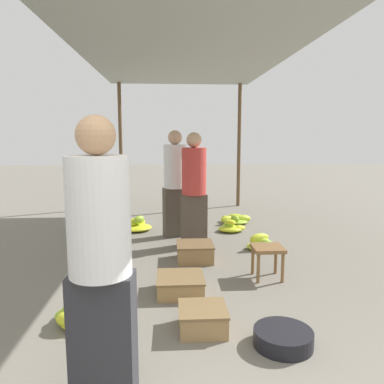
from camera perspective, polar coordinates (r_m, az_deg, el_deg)
The scene contains 16 objects.
canopy_post_back_left at distance 8.53m, azimuth -10.81°, elevation 6.88°, with size 0.08×0.08×2.76m, color brown.
canopy_post_back_right at distance 8.61m, azimuth 7.17°, elevation 6.98°, with size 0.08×0.08×2.76m, color brown.
canopy_tarp at distance 5.13m, azimuth -0.56°, elevation 21.78°, with size 3.06×7.34×0.04m, color #9EA399.
vendor_foreground at distance 2.27m, azimuth -13.79°, elevation -9.85°, with size 0.40×0.39×1.72m.
stool at distance 4.35m, azimuth 11.45°, elevation -9.01°, with size 0.34×0.34×0.37m.
basin_black at distance 3.16m, azimuth 13.71°, elevation -20.80°, with size 0.45×0.45×0.13m.
banana_pile_left_0 at distance 3.47m, azimuth -16.39°, elevation -17.68°, with size 0.52×0.52×0.25m.
banana_pile_left_1 at distance 6.52m, azimuth -8.69°, elevation -5.08°, with size 0.58×0.56×0.26m.
banana_pile_right_0 at distance 5.46m, azimuth 10.39°, elevation -7.69°, with size 0.39×0.44×0.24m.
banana_pile_right_1 at distance 6.39m, azimuth 5.90°, elevation -5.35°, with size 0.48×0.41×0.20m.
banana_pile_right_2 at distance 6.93m, azimuth 6.50°, elevation -4.22°, with size 0.61×0.48×0.18m.
crate_near at distance 3.95m, azimuth -1.79°, elevation -13.89°, with size 0.48×0.48×0.18m.
crate_mid at distance 3.27m, azimuth 1.63°, elevation -18.74°, with size 0.40×0.40×0.20m.
crate_far at distance 4.90m, azimuth 0.45°, elevation -9.10°, with size 0.47×0.47×0.23m.
shopper_walking_mid at distance 5.38m, azimuth 0.30°, elevation 0.61°, with size 0.38×0.38×1.65m.
shopper_walking_far at distance 5.93m, azimuth -2.57°, elevation 1.52°, with size 0.44×0.44×1.69m.
Camera 1 is at (-0.26, -1.21, 1.60)m, focal length 35.00 mm.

